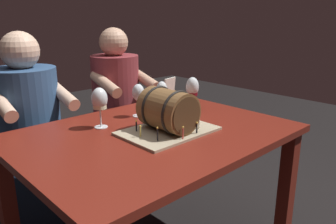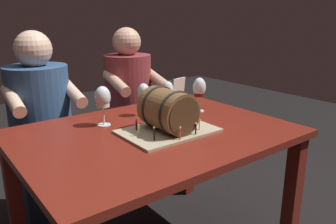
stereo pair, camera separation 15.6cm
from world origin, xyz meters
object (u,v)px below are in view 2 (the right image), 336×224
dining_table (155,150)px  menu_card (178,90)px  wine_glass_empty (144,93)px  wine_glass_red (199,89)px  person_seated_left (43,133)px  person_seated_right (129,118)px  wine_glass_white (103,99)px  wine_glass_amber (168,92)px  barrel_cake (168,113)px

dining_table → menu_card: bearing=38.6°
menu_card → wine_glass_empty: bearing=-174.2°
wine_glass_red → wine_glass_empty: 0.32m
person_seated_left → person_seated_right: person_seated_right is taller
wine_glass_empty → wine_glass_white: 0.26m
wine_glass_white → menu_card: 0.60m
wine_glass_white → wine_glass_amber: 0.39m
wine_glass_empty → wine_glass_white: wine_glass_white is taller
wine_glass_red → wine_glass_empty: bearing=157.7°
menu_card → person_seated_right: size_ratio=0.14×
barrel_cake → person_seated_right: bearing=71.5°
wine_glass_empty → person_seated_left: size_ratio=0.15×
wine_glass_white → person_seated_right: (0.47, 0.54, -0.32)m
barrel_cake → wine_glass_amber: size_ratio=2.40×
menu_card → person_seated_right: person_seated_right is taller
dining_table → barrel_cake: 0.21m
wine_glass_amber → person_seated_right: bearing=82.2°
wine_glass_empty → person_seated_left: (-0.41, 0.52, -0.29)m
wine_glass_white → person_seated_right: person_seated_right is taller
person_seated_right → dining_table: bearing=-112.3°
wine_glass_amber → menu_card: 0.24m
dining_table → wine_glass_red: bearing=16.6°
barrel_cake → menu_card: bearing=45.8°
wine_glass_white → menu_card: bearing=11.8°
barrel_cake → wine_glass_empty: 0.31m
wine_glass_empty → menu_card: 0.35m
menu_card → wine_glass_white: bearing=-179.4°
wine_glass_white → wine_glass_amber: (0.39, -0.02, -0.02)m
wine_glass_red → menu_card: size_ratio=1.23×
wine_glass_red → wine_glass_empty: size_ratio=1.09×
dining_table → wine_glass_red: size_ratio=6.51×
dining_table → person_seated_right: bearing=67.7°
wine_glass_red → wine_glass_white: (-0.56, 0.10, 0.01)m
person_seated_left → wine_glass_red: bearing=-42.1°
barrel_cake → wine_glass_red: size_ratio=2.23×
barrel_cake → wine_glass_red: (0.36, 0.18, 0.04)m
wine_glass_red → wine_glass_amber: bearing=153.9°
dining_table → barrel_cake: (0.04, -0.06, 0.20)m
barrel_cake → wine_glass_empty: barrel_cake is taller
dining_table → wine_glass_empty: wine_glass_empty is taller
wine_glass_amber → menu_card: bearing=36.4°
dining_table → person_seated_left: person_seated_left is taller
barrel_cake → wine_glass_white: barrel_cake is taller
dining_table → menu_card: 0.58m
barrel_cake → menu_card: size_ratio=2.75×
barrel_cake → wine_glass_empty: size_ratio=2.43×
wine_glass_amber → person_seated_right: (0.08, 0.56, -0.30)m
dining_table → wine_glass_white: wine_glass_white is taller
barrel_cake → person_seated_right: size_ratio=0.37×
dining_table → person_seated_left: bearing=112.3°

